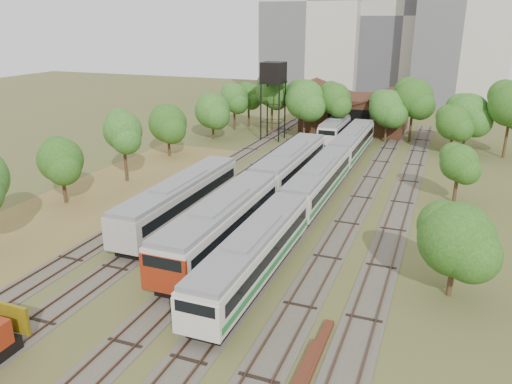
% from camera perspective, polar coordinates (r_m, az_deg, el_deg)
% --- Properties ---
extents(ground, '(240.00, 240.00, 0.00)m').
position_cam_1_polar(ground, '(31.83, -7.35, -13.58)').
color(ground, '#475123').
rests_on(ground, ground).
extents(dry_grass_patch, '(14.00, 60.00, 0.04)m').
position_cam_1_polar(dry_grass_patch, '(47.47, -22.10, -3.49)').
color(dry_grass_patch, brown).
rests_on(dry_grass_patch, ground).
extents(tracks, '(24.60, 80.00, 0.19)m').
position_cam_1_polar(tracks, '(53.12, 4.85, 0.26)').
color(tracks, '#4C473D').
rests_on(tracks, ground).
extents(railcar_red_set, '(3.29, 34.58, 4.08)m').
position_cam_1_polar(railcar_red_set, '(45.98, 0.60, 0.10)').
color(railcar_red_set, black).
rests_on(railcar_red_set, ground).
extents(railcar_green_set, '(2.90, 52.08, 3.58)m').
position_cam_1_polar(railcar_green_set, '(49.89, 7.13, 1.17)').
color(railcar_green_set, black).
rests_on(railcar_green_set, ground).
extents(railcar_rear, '(2.79, 16.08, 3.44)m').
position_cam_1_polar(railcar_rear, '(77.08, 9.46, 7.36)').
color(railcar_rear, black).
rests_on(railcar_rear, ground).
extents(old_grey_coach, '(3.05, 18.00, 3.77)m').
position_cam_1_polar(old_grey_coach, '(44.73, -8.61, -0.81)').
color(old_grey_coach, black).
rests_on(old_grey_coach, ground).
extents(water_tower, '(3.29, 3.29, 11.38)m').
position_cam_1_polar(water_tower, '(74.56, 2.00, 13.26)').
color(water_tower, black).
rests_on(water_tower, ground).
extents(rail_pile_far, '(0.52, 8.34, 0.27)m').
position_cam_1_polar(rail_pile_far, '(27.55, 6.35, -19.03)').
color(rail_pile_far, '#582919').
rests_on(rail_pile_far, ground).
extents(maintenance_shed, '(16.45, 11.55, 7.58)m').
position_cam_1_polar(maintenance_shed, '(83.76, 11.25, 8.94)').
color(maintenance_shed, '#392415').
rests_on(maintenance_shed, ground).
extents(tree_band_left, '(7.03, 64.81, 8.37)m').
position_cam_1_polar(tree_band_left, '(59.07, -13.23, 6.61)').
color(tree_band_left, '#382616').
rests_on(tree_band_left, ground).
extents(tree_band_far, '(45.15, 10.51, 9.84)m').
position_cam_1_polar(tree_band_far, '(74.63, 13.32, 9.98)').
color(tree_band_far, '#382616').
rests_on(tree_band_far, ground).
extents(tree_band_right, '(5.32, 43.24, 6.65)m').
position_cam_1_polar(tree_band_right, '(51.00, 21.84, 2.95)').
color(tree_band_right, '#382616').
rests_on(tree_band_right, ground).
extents(tower_left, '(22.00, 16.00, 42.00)m').
position_cam_1_polar(tower_left, '(122.47, 6.89, 20.74)').
color(tower_left, beige).
rests_on(tower_left, ground).
extents(tower_centre, '(20.00, 18.00, 36.00)m').
position_cam_1_polar(tower_centre, '(123.85, 16.94, 18.69)').
color(tower_centre, '#B0AD9F').
rests_on(tower_centre, ground).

